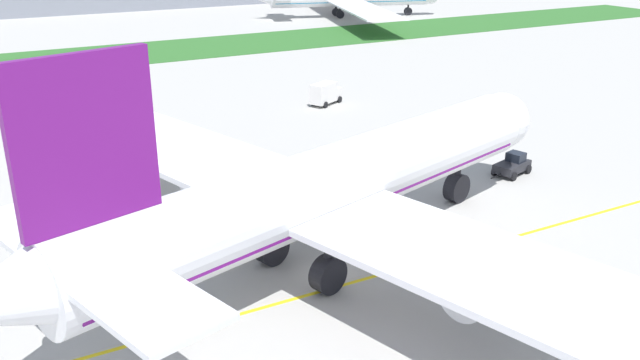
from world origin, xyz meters
name	(u,v)px	position (x,y,z in m)	size (l,w,h in m)	color
ground_plane	(330,277)	(0.00, 0.00, 0.00)	(600.00, 600.00, 0.00)	#ADAAA5
apron_taxi_line	(341,286)	(0.00, -1.47, 0.00)	(280.00, 0.36, 0.01)	yellow
grass_median_strip	(81,58)	(0.00, 96.29, 0.05)	(320.00, 24.00, 0.10)	#2D6628
airliner_foreground	(325,188)	(0.62, 1.92, 6.21)	(52.18, 83.53, 18.28)	white
pushback_tug	(513,165)	(26.95, 9.70, 1.01)	(6.05, 3.46, 2.21)	#26262B
service_truck_catering_van	(325,93)	(23.88, 43.52, 1.66)	(5.82, 4.33, 3.15)	white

